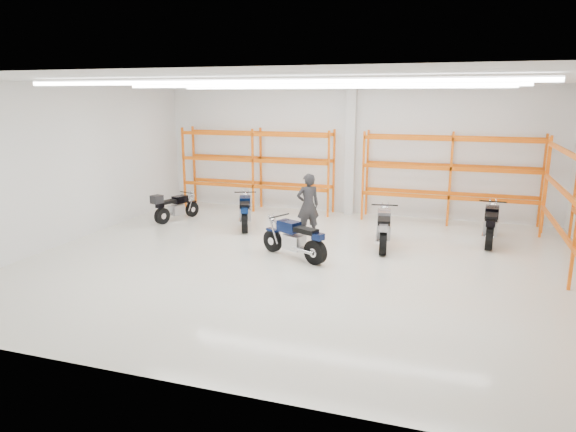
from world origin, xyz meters
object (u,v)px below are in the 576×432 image
(motorcycle_main, at_px, (296,240))
(standing_man, at_px, (308,205))
(structural_column, at_px, (351,151))
(motorcycle_back_b, at_px, (245,212))
(motorcycle_back_d, at_px, (491,225))
(motorcycle_back_a, at_px, (173,207))
(motorcycle_back_c, at_px, (383,230))

(motorcycle_main, distance_m, standing_man, 2.25)
(motorcycle_main, xyz_separation_m, standing_man, (-0.31, 2.18, 0.46))
(structural_column, bearing_deg, motorcycle_main, -92.67)
(motorcycle_back_b, distance_m, standing_man, 2.30)
(motorcycle_back_b, xyz_separation_m, motorcycle_back_d, (7.39, 0.52, 0.03))
(motorcycle_back_a, relative_size, standing_man, 0.99)
(motorcycle_main, xyz_separation_m, motorcycle_back_b, (-2.52, 2.59, -0.00))
(motorcycle_back_c, bearing_deg, motorcycle_back_b, 169.03)
(motorcycle_back_c, height_order, motorcycle_back_d, motorcycle_back_d)
(motorcycle_back_a, relative_size, motorcycle_back_c, 0.84)
(motorcycle_back_a, xyz_separation_m, motorcycle_back_b, (2.63, -0.02, 0.02))
(motorcycle_main, bearing_deg, motorcycle_back_c, 40.33)
(motorcycle_back_a, bearing_deg, motorcycle_back_b, -0.50)
(standing_man, bearing_deg, motorcycle_back_c, 134.57)
(motorcycle_back_b, distance_m, motorcycle_back_c, 4.62)
(motorcycle_back_a, xyz_separation_m, motorcycle_back_d, (10.02, 0.49, 0.05))
(motorcycle_main, xyz_separation_m, structural_column, (0.26, 5.58, 1.75))
(motorcycle_back_a, relative_size, structural_column, 0.42)
(motorcycle_back_b, relative_size, motorcycle_back_c, 0.92)
(motorcycle_back_c, bearing_deg, motorcycle_back_d, 26.06)
(motorcycle_back_a, relative_size, motorcycle_back_b, 0.92)
(motorcycle_back_c, bearing_deg, motorcycle_back_a, 172.82)
(motorcycle_back_a, distance_m, standing_man, 4.89)
(motorcycle_main, relative_size, structural_column, 0.45)
(motorcycle_back_c, xyz_separation_m, structural_column, (-1.76, 3.86, 1.73))
(motorcycle_back_c, distance_m, standing_man, 2.41)
(motorcycle_back_b, height_order, standing_man, standing_man)
(standing_man, relative_size, structural_column, 0.43)
(motorcycle_back_d, xyz_separation_m, structural_column, (-4.61, 2.47, 1.72))
(motorcycle_back_a, bearing_deg, motorcycle_back_c, -7.18)
(motorcycle_back_c, bearing_deg, standing_man, 168.70)
(motorcycle_main, xyz_separation_m, motorcycle_back_c, (2.02, 1.71, 0.02))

